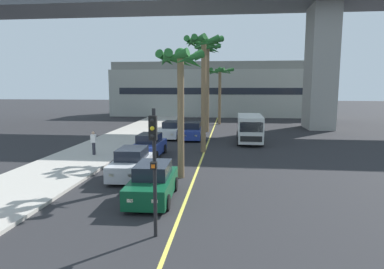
# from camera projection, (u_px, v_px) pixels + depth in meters

# --- Properties ---
(sidewalk_left) EXTENTS (4.80, 80.00, 0.15)m
(sidewalk_left) POSITION_uv_depth(u_px,v_px,m) (60.00, 169.00, 19.85)
(sidewalk_left) COLOR #ADA89E
(sidewalk_left) RESTS_ON ground
(lane_stripe_center) EXTENTS (0.14, 56.00, 0.01)m
(lane_stripe_center) POSITION_uv_depth(u_px,v_px,m) (206.00, 148.00, 26.86)
(lane_stripe_center) COLOR #DBCC4C
(lane_stripe_center) RESTS_ON ground
(bridge_overpass) EXTENTS (63.22, 8.00, 17.78)m
(bridge_overpass) POSITION_uv_depth(u_px,v_px,m) (227.00, 3.00, 38.12)
(bridge_overpass) COLOR slate
(bridge_overpass) RESTS_ON ground
(pier_building_backdrop) EXTENTS (34.16, 8.04, 8.51)m
(pier_building_backdrop) POSITION_uv_depth(u_px,v_px,m) (219.00, 90.00, 55.23)
(pier_building_backdrop) COLOR #ADB2A8
(pier_building_backdrop) RESTS_ON ground
(car_queue_front) EXTENTS (1.86, 4.11, 1.56)m
(car_queue_front) POSITION_uv_depth(u_px,v_px,m) (193.00, 131.00, 31.08)
(car_queue_front) COLOR navy
(car_queue_front) RESTS_ON ground
(car_queue_second) EXTENTS (1.91, 4.14, 1.56)m
(car_queue_second) POSITION_uv_depth(u_px,v_px,m) (171.00, 130.00, 31.81)
(car_queue_second) COLOR white
(car_queue_second) RESTS_ON ground
(car_queue_third) EXTENTS (1.91, 4.14, 1.56)m
(car_queue_third) POSITION_uv_depth(u_px,v_px,m) (149.00, 146.00, 23.56)
(car_queue_third) COLOR navy
(car_queue_third) RESTS_ON ground
(car_queue_fourth) EXTENTS (1.94, 4.15, 1.56)m
(car_queue_fourth) POSITION_uv_depth(u_px,v_px,m) (153.00, 183.00, 14.70)
(car_queue_fourth) COLOR #0C4728
(car_queue_fourth) RESTS_ON ground
(car_queue_fifth) EXTENTS (1.94, 4.15, 1.56)m
(car_queue_fifth) POSITION_uv_depth(u_px,v_px,m) (132.00, 164.00, 18.26)
(car_queue_fifth) COLOR #B7BABF
(car_queue_fifth) RESTS_ON ground
(delivery_van) EXTENTS (2.21, 5.27, 2.36)m
(delivery_van) POSITION_uv_depth(u_px,v_px,m) (250.00, 128.00, 29.07)
(delivery_van) COLOR silver
(delivery_van) RESTS_ON ground
(traffic_light_median_near) EXTENTS (0.24, 0.37, 4.20)m
(traffic_light_median_near) POSITION_uv_depth(u_px,v_px,m) (154.00, 156.00, 10.68)
(traffic_light_median_near) COLOR black
(traffic_light_median_near) RESTS_ON ground
(palm_tree_near_median) EXTENTS (2.95, 2.97, 8.47)m
(palm_tree_near_median) POSITION_uv_depth(u_px,v_px,m) (204.00, 56.00, 24.19)
(palm_tree_near_median) COLOR brown
(palm_tree_near_median) RESTS_ON ground
(palm_tree_mid_median) EXTENTS (2.60, 2.67, 6.79)m
(palm_tree_mid_median) POSITION_uv_depth(u_px,v_px,m) (180.00, 74.00, 17.42)
(palm_tree_mid_median) COLOR brown
(palm_tree_mid_median) RESTS_ON ground
(palm_tree_far_median) EXTENTS (2.88, 2.90, 9.17)m
(palm_tree_far_median) POSITION_uv_depth(u_px,v_px,m) (207.00, 64.00, 35.10)
(palm_tree_far_median) COLOR brown
(palm_tree_far_median) RESTS_ON ground
(palm_tree_farthest_median) EXTENTS (3.52, 3.61, 7.14)m
(palm_tree_farthest_median) POSITION_uv_depth(u_px,v_px,m) (220.00, 78.00, 42.30)
(palm_tree_farthest_median) COLOR brown
(palm_tree_farthest_median) RESTS_ON ground
(pedestrian_mid_block) EXTENTS (0.34, 0.22, 1.62)m
(pedestrian_mid_block) POSITION_uv_depth(u_px,v_px,m) (94.00, 143.00, 23.36)
(pedestrian_mid_block) COLOR #2D2D38
(pedestrian_mid_block) RESTS_ON sidewalk_left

